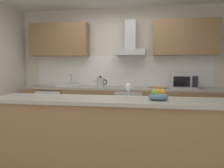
{
  "coord_description": "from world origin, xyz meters",
  "views": [
    {
      "loc": [
        0.7,
        -3.33,
        1.34
      ],
      "look_at": [
        0.05,
        0.35,
        1.05
      ],
      "focal_mm": 37.12,
      "sensor_mm": 36.0,
      "label": 1
    }
  ],
  "objects_px": {
    "sink": "(70,85)",
    "chopping_board": "(158,88)",
    "refrigerator": "(54,108)",
    "range_hood": "(131,44)",
    "fruit_bowl": "(158,96)",
    "wine_glass": "(128,88)",
    "oven": "(130,109)",
    "microwave": "(184,81)",
    "kettle": "(100,82)"
  },
  "relations": [
    {
      "from": "refrigerator",
      "to": "range_hood",
      "type": "height_order",
      "value": "range_hood"
    },
    {
      "from": "fruit_bowl",
      "to": "oven",
      "type": "bearing_deg",
      "value": 104.31
    },
    {
      "from": "chopping_board",
      "to": "kettle",
      "type": "bearing_deg",
      "value": -179.51
    },
    {
      "from": "microwave",
      "to": "range_hood",
      "type": "relative_size",
      "value": 0.69
    },
    {
      "from": "range_hood",
      "to": "fruit_bowl",
      "type": "distance_m",
      "value": 2.4
    },
    {
      "from": "refrigerator",
      "to": "sink",
      "type": "relative_size",
      "value": 1.7
    },
    {
      "from": "oven",
      "to": "microwave",
      "type": "distance_m",
      "value": 1.21
    },
    {
      "from": "refrigerator",
      "to": "fruit_bowl",
      "type": "xyz_separation_m",
      "value": [
        2.19,
        -2.07,
        0.58
      ]
    },
    {
      "from": "microwave",
      "to": "fruit_bowl",
      "type": "relative_size",
      "value": 2.27
    },
    {
      "from": "oven",
      "to": "sink",
      "type": "height_order",
      "value": "sink"
    },
    {
      "from": "sink",
      "to": "wine_glass",
      "type": "relative_size",
      "value": 2.81
    },
    {
      "from": "refrigerator",
      "to": "microwave",
      "type": "distance_m",
      "value": 2.79
    },
    {
      "from": "sink",
      "to": "range_hood",
      "type": "relative_size",
      "value": 0.69
    },
    {
      "from": "microwave",
      "to": "fruit_bowl",
      "type": "bearing_deg",
      "value": -104.48
    },
    {
      "from": "sink",
      "to": "microwave",
      "type": "bearing_deg",
      "value": -0.95
    },
    {
      "from": "range_hood",
      "to": "fruit_bowl",
      "type": "relative_size",
      "value": 3.27
    },
    {
      "from": "refrigerator",
      "to": "kettle",
      "type": "height_order",
      "value": "kettle"
    },
    {
      "from": "microwave",
      "to": "kettle",
      "type": "distance_m",
      "value": 1.66
    },
    {
      "from": "wine_glass",
      "to": "chopping_board",
      "type": "bearing_deg",
      "value": 78.76
    },
    {
      "from": "wine_glass",
      "to": "fruit_bowl",
      "type": "height_order",
      "value": "wine_glass"
    },
    {
      "from": "refrigerator",
      "to": "kettle",
      "type": "bearing_deg",
      "value": -1.68
    },
    {
      "from": "wine_glass",
      "to": "chopping_board",
      "type": "relative_size",
      "value": 0.52
    },
    {
      "from": "kettle",
      "to": "chopping_board",
      "type": "xyz_separation_m",
      "value": [
        1.17,
        0.01,
        -0.09
      ]
    },
    {
      "from": "oven",
      "to": "kettle",
      "type": "relative_size",
      "value": 2.77
    },
    {
      "from": "oven",
      "to": "wine_glass",
      "type": "distance_m",
      "value": 2.07
    },
    {
      "from": "range_hood",
      "to": "microwave",
      "type": "bearing_deg",
      "value": -8.46
    },
    {
      "from": "microwave",
      "to": "fruit_bowl",
      "type": "distance_m",
      "value": 2.11
    },
    {
      "from": "kettle",
      "to": "chopping_board",
      "type": "height_order",
      "value": "kettle"
    },
    {
      "from": "sink",
      "to": "wine_glass",
      "type": "distance_m",
      "value": 2.47
    },
    {
      "from": "wine_glass",
      "to": "fruit_bowl",
      "type": "relative_size",
      "value": 0.81
    },
    {
      "from": "range_hood",
      "to": "sink",
      "type": "bearing_deg",
      "value": -174.75
    },
    {
      "from": "microwave",
      "to": "sink",
      "type": "distance_m",
      "value": 2.35
    },
    {
      "from": "microwave",
      "to": "range_hood",
      "type": "bearing_deg",
      "value": 171.54
    },
    {
      "from": "range_hood",
      "to": "wine_glass",
      "type": "bearing_deg",
      "value": -85.11
    },
    {
      "from": "oven",
      "to": "microwave",
      "type": "height_order",
      "value": "microwave"
    },
    {
      "from": "microwave",
      "to": "wine_glass",
      "type": "distance_m",
      "value": 2.13
    },
    {
      "from": "microwave",
      "to": "chopping_board",
      "type": "bearing_deg",
      "value": 179.51
    },
    {
      "from": "microwave",
      "to": "range_hood",
      "type": "xyz_separation_m",
      "value": [
        -1.06,
        0.16,
        0.74
      ]
    },
    {
      "from": "oven",
      "to": "kettle",
      "type": "distance_m",
      "value": 0.82
    },
    {
      "from": "refrigerator",
      "to": "kettle",
      "type": "relative_size",
      "value": 2.94
    },
    {
      "from": "oven",
      "to": "wine_glass",
      "type": "bearing_deg",
      "value": -84.79
    },
    {
      "from": "wine_glass",
      "to": "microwave",
      "type": "bearing_deg",
      "value": 65.62
    },
    {
      "from": "sink",
      "to": "fruit_bowl",
      "type": "relative_size",
      "value": 2.27
    },
    {
      "from": "fruit_bowl",
      "to": "microwave",
      "type": "bearing_deg",
      "value": 75.52
    },
    {
      "from": "oven",
      "to": "refrigerator",
      "type": "distance_m",
      "value": 1.66
    },
    {
      "from": "fruit_bowl",
      "to": "chopping_board",
      "type": "height_order",
      "value": "fruit_bowl"
    },
    {
      "from": "microwave",
      "to": "wine_glass",
      "type": "bearing_deg",
      "value": -114.38
    },
    {
      "from": "oven",
      "to": "range_hood",
      "type": "bearing_deg",
      "value": 90.0
    },
    {
      "from": "sink",
      "to": "wine_glass",
      "type": "xyz_separation_m",
      "value": [
        1.47,
        -1.98,
        0.16
      ]
    },
    {
      "from": "sink",
      "to": "chopping_board",
      "type": "distance_m",
      "value": 1.86
    }
  ]
}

